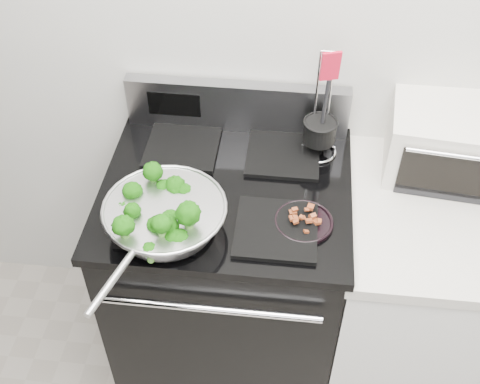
# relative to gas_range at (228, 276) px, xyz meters

# --- Properties ---
(back_wall) EXTENTS (4.00, 0.02, 2.70)m
(back_wall) POSITION_rel_gas_range_xyz_m (0.30, 0.34, 0.86)
(back_wall) COLOR silver
(back_wall) RESTS_ON ground
(gas_range) EXTENTS (0.79, 0.69, 1.13)m
(gas_range) POSITION_rel_gas_range_xyz_m (0.00, 0.00, 0.00)
(gas_range) COLOR black
(gas_range) RESTS_ON floor
(counter) EXTENTS (0.62, 0.68, 0.92)m
(counter) POSITION_rel_gas_range_xyz_m (0.68, -0.00, -0.03)
(counter) COLOR white
(counter) RESTS_ON floor
(skillet) EXTENTS (0.36, 0.56, 0.08)m
(skillet) POSITION_rel_gas_range_xyz_m (-0.15, -0.20, 0.52)
(skillet) COLOR silver
(skillet) RESTS_ON gas_range
(broccoli_pile) EXTENTS (0.28, 0.28, 0.10)m
(broccoli_pile) POSITION_rel_gas_range_xyz_m (-0.15, -0.20, 0.54)
(broccoli_pile) COLOR black
(broccoli_pile) RESTS_ON skillet
(bacon_plate) EXTENTS (0.18, 0.18, 0.04)m
(bacon_plate) POSITION_rel_gas_range_xyz_m (0.25, -0.14, 0.48)
(bacon_plate) COLOR black
(bacon_plate) RESTS_ON gas_range
(utensil_holder) EXTENTS (0.13, 0.13, 0.39)m
(utensil_holder) POSITION_rel_gas_range_xyz_m (0.28, 0.19, 0.53)
(utensil_holder) COLOR silver
(utensil_holder) RESTS_ON gas_range
(toaster_oven) EXTENTS (0.42, 0.34, 0.23)m
(toaster_oven) POSITION_rel_gas_range_xyz_m (0.70, 0.20, 0.55)
(toaster_oven) COLOR silver
(toaster_oven) RESTS_ON counter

